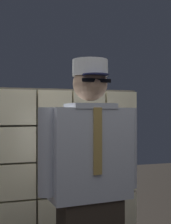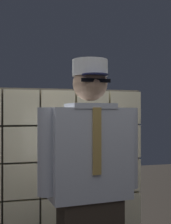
# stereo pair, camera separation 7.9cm
# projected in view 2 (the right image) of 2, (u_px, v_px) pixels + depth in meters

# --- Properties ---
(glass_block_wall) EXTENTS (1.67, 0.10, 1.67)m
(glass_block_wall) POSITION_uv_depth(u_px,v_px,m) (58.00, 179.00, 2.83)
(glass_block_wall) COLOR beige
(glass_block_wall) RESTS_ON ground
(standing_person) EXTENTS (0.71, 0.32, 1.77)m
(standing_person) POSITION_uv_depth(u_px,v_px,m) (90.00, 188.00, 2.03)
(standing_person) COLOR #382D23
(standing_person) RESTS_ON ground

